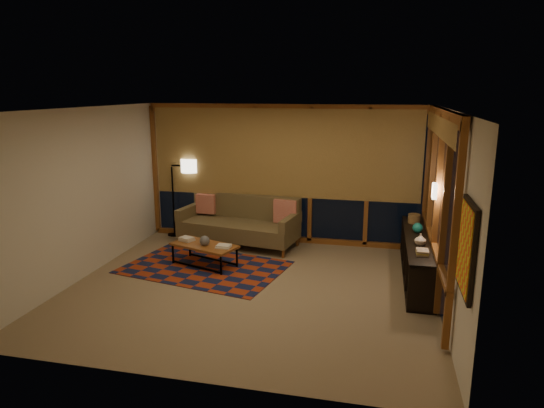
% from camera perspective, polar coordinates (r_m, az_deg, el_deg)
% --- Properties ---
extents(floor, '(5.50, 5.00, 0.01)m').
position_cam_1_polar(floor, '(7.55, -2.48, -9.82)').
color(floor, tan).
rests_on(floor, ground).
extents(ceiling, '(5.50, 5.00, 0.01)m').
position_cam_1_polar(ceiling, '(6.95, -2.71, 11.11)').
color(ceiling, white).
rests_on(ceiling, walls).
extents(walls, '(5.51, 5.01, 2.70)m').
position_cam_1_polar(walls, '(7.13, -2.59, 0.20)').
color(walls, beige).
rests_on(walls, floor).
extents(window_wall_back, '(5.30, 0.16, 2.60)m').
position_cam_1_polar(window_wall_back, '(9.45, 1.31, 3.48)').
color(window_wall_back, brown).
rests_on(window_wall_back, walls).
extents(window_wall_right, '(0.16, 3.70, 2.60)m').
position_cam_1_polar(window_wall_right, '(7.52, 18.81, 0.18)').
color(window_wall_right, brown).
rests_on(window_wall_right, walls).
extents(wall_art, '(0.06, 0.74, 0.94)m').
position_cam_1_polar(wall_art, '(5.15, 21.87, -4.83)').
color(wall_art, '#EB451B').
rests_on(wall_art, walls).
extents(wall_sconce, '(0.12, 0.18, 0.22)m').
position_cam_1_polar(wall_sconce, '(7.32, 18.58, 1.46)').
color(wall_sconce, '#F0E3C4').
rests_on(wall_sconce, walls).
extents(sofa, '(2.40, 1.29, 0.93)m').
position_cam_1_polar(sofa, '(9.42, -4.00, -2.08)').
color(sofa, brown).
rests_on(sofa, floor).
extents(pillow_left, '(0.39, 0.14, 0.39)m').
position_cam_1_polar(pillow_left, '(9.92, -7.78, -0.22)').
color(pillow_left, '#AE0B00').
rests_on(pillow_left, sofa).
extents(pillow_right, '(0.44, 0.15, 0.44)m').
position_cam_1_polar(pillow_right, '(9.25, 1.58, -0.94)').
color(pillow_right, '#AE0B00').
rests_on(pillow_right, sofa).
extents(area_rug, '(2.91, 2.23, 0.01)m').
position_cam_1_polar(area_rug, '(8.43, -7.93, -7.37)').
color(area_rug, maroon).
rests_on(area_rug, floor).
extents(coffee_table, '(1.26, 0.87, 0.38)m').
position_cam_1_polar(coffee_table, '(8.46, -7.93, -5.95)').
color(coffee_table, brown).
rests_on(coffee_table, floor).
extents(book_stack_a, '(0.29, 0.26, 0.07)m').
position_cam_1_polar(book_stack_a, '(8.62, -10.01, -4.08)').
color(book_stack_a, beige).
rests_on(book_stack_a, coffee_table).
extents(book_stack_b, '(0.24, 0.19, 0.05)m').
position_cam_1_polar(book_stack_b, '(8.18, -5.73, -4.98)').
color(book_stack_b, beige).
rests_on(book_stack_b, coffee_table).
extents(ceramic_pot, '(0.24, 0.24, 0.17)m').
position_cam_1_polar(ceramic_pot, '(8.32, -7.93, -4.27)').
color(ceramic_pot, '#2A2A2B').
rests_on(ceramic_pot, coffee_table).
extents(floor_lamp, '(0.59, 0.45, 1.61)m').
position_cam_1_polar(floor_lamp, '(10.16, -11.57, 0.78)').
color(floor_lamp, black).
rests_on(floor_lamp, floor).
extents(bookshelf, '(0.40, 2.70, 0.68)m').
position_cam_1_polar(bookshelf, '(8.16, 16.68, -6.06)').
color(bookshelf, black).
rests_on(bookshelf, floor).
extents(basket, '(0.24, 0.24, 0.16)m').
position_cam_1_polar(basket, '(8.87, 16.39, -1.66)').
color(basket, olive).
rests_on(basket, bookshelf).
extents(teal_bowl, '(0.21, 0.21, 0.17)m').
position_cam_1_polar(teal_bowl, '(8.29, 16.75, -2.70)').
color(teal_bowl, '#187971').
rests_on(teal_bowl, bookshelf).
extents(vase, '(0.18, 0.18, 0.18)m').
position_cam_1_polar(vase, '(7.65, 17.06, -4.00)').
color(vase, '#BFA892').
rests_on(vase, bookshelf).
extents(shelf_book_stack, '(0.20, 0.26, 0.07)m').
position_cam_1_polar(shelf_book_stack, '(7.25, 17.27, -5.43)').
color(shelf_book_stack, beige).
rests_on(shelf_book_stack, bookshelf).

